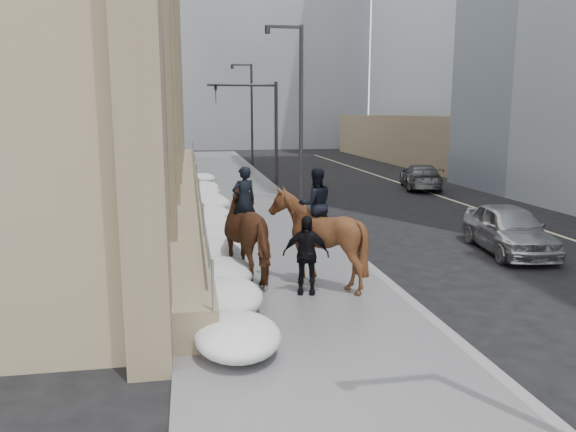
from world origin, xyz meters
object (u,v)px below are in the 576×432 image
object	(u,v)px
mounted_horse_left	(253,231)
pedestrian	(306,255)
mounted_horse_right	(317,235)
car_grey	(421,177)
car_silver	(509,229)

from	to	relation	value
mounted_horse_left	pedestrian	world-z (taller)	mounted_horse_left
mounted_horse_left	mounted_horse_right	size ratio (longest dim) A/B	1.05
pedestrian	car_grey	world-z (taller)	pedestrian
mounted_horse_right	pedestrian	world-z (taller)	mounted_horse_right
car_silver	pedestrian	bearing A→B (deg)	-147.04
car_silver	mounted_horse_left	bearing A→B (deg)	-159.42
mounted_horse_left	car_grey	size ratio (longest dim) A/B	0.62
mounted_horse_left	mounted_horse_right	xyz separation A→B (m)	(1.40, -0.94, 0.06)
mounted_horse_left	car_silver	world-z (taller)	mounted_horse_left
mounted_horse_right	pedestrian	bearing A→B (deg)	49.88
mounted_horse_right	car_silver	xyz separation A→B (m)	(6.61, 2.63, -0.62)
mounted_horse_left	car_grey	world-z (taller)	mounted_horse_left
mounted_horse_right	car_silver	world-z (taller)	mounted_horse_right
mounted_horse_left	pedestrian	bearing A→B (deg)	106.30
car_silver	car_grey	bearing A→B (deg)	85.83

